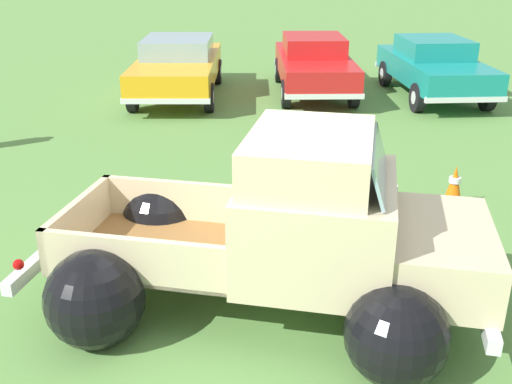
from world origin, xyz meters
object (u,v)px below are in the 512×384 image
at_px(show_car_0, 178,65).
at_px(lane_cone_0, 454,187).
at_px(show_car_2, 434,66).
at_px(vintage_pickup_truck, 291,242).
at_px(lane_cone_1, 391,195).
at_px(show_car_1, 314,63).

xyz_separation_m(show_car_0, lane_cone_0, (4.94, -6.80, -0.48)).
height_order(show_car_0, lane_cone_0, show_car_0).
xyz_separation_m(show_car_2, lane_cone_0, (-1.39, -6.84, -0.47)).
distance_m(vintage_pickup_truck, lane_cone_1, 2.78).
bearing_deg(show_car_1, vintage_pickup_truck, -7.68).
distance_m(show_car_1, lane_cone_0, 7.36).
relative_size(show_car_0, show_car_2, 1.07).
distance_m(show_car_1, lane_cone_1, 7.55).
bearing_deg(show_car_0, show_car_1, 95.24).
height_order(show_car_0, show_car_1, same).
xyz_separation_m(show_car_1, show_car_2, (2.94, -0.34, -0.00)).
xyz_separation_m(show_car_1, lane_cone_0, (1.55, -7.18, -0.47)).
xyz_separation_m(lane_cone_0, lane_cone_1, (-0.97, -0.34, 0.00)).
bearing_deg(lane_cone_1, vintage_pickup_truck, -122.76).
distance_m(show_car_2, lane_cone_1, 7.57).
height_order(show_car_1, lane_cone_1, show_car_1).
distance_m(show_car_0, lane_cone_0, 8.42).
xyz_separation_m(show_car_0, lane_cone_1, (3.97, -7.14, -0.48)).
bearing_deg(show_car_1, lane_cone_0, 9.76).
height_order(vintage_pickup_truck, lane_cone_1, vintage_pickup_truck).
distance_m(show_car_0, show_car_1, 3.42).
distance_m(vintage_pickup_truck, show_car_1, 9.86).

